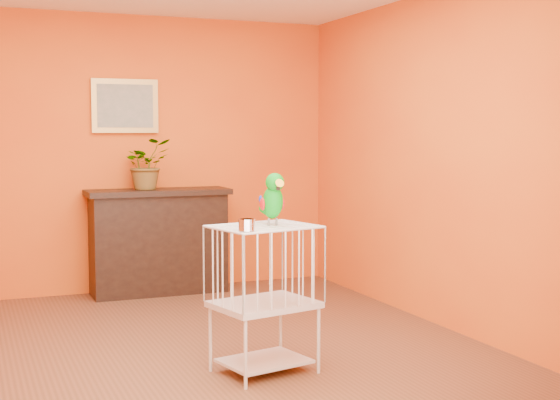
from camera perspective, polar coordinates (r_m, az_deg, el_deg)
name	(u,v)px	position (r m, az deg, el deg)	size (l,w,h in m)	color
ground	(191,351)	(5.49, -6.51, -10.94)	(4.50, 4.50, 0.00)	brown
room_shell	(189,120)	(5.29, -6.68, 5.82)	(4.50, 4.50, 4.50)	#DC5D14
console_cabinet	(158,241)	(7.37, -8.88, -3.00)	(1.32, 0.47, 0.98)	black
potted_plant	(146,170)	(7.31, -9.77, 2.20)	(0.42, 0.47, 0.37)	#26722D
framed_picture	(125,106)	(7.45, -11.27, 6.76)	(0.62, 0.04, 0.50)	gold
birdcage	(264,297)	(4.89, -1.16, -7.10)	(0.69, 0.58, 0.92)	beige
feed_cup	(247,225)	(4.54, -2.45, -1.83)	(0.10, 0.10, 0.07)	silver
parrot	(273,198)	(4.84, -0.53, 0.12)	(0.16, 0.29, 0.33)	#59544C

